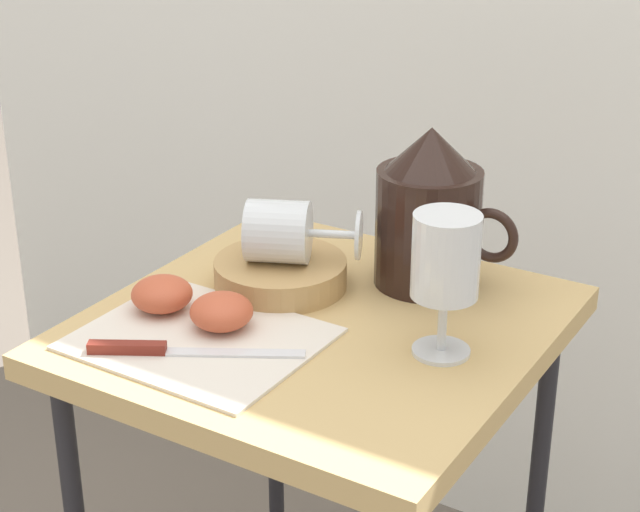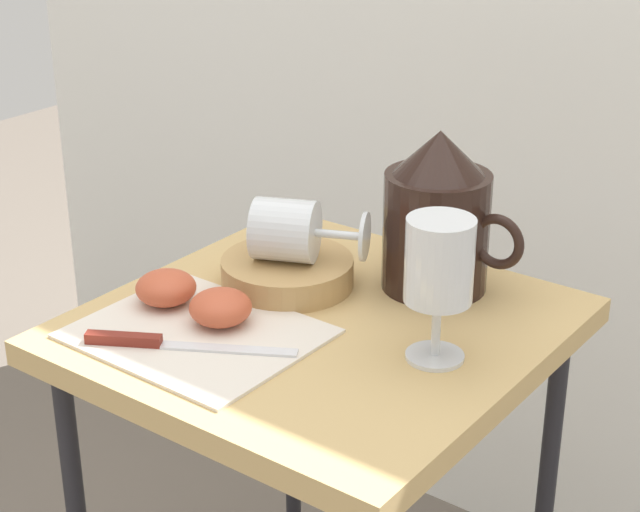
# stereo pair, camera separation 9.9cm
# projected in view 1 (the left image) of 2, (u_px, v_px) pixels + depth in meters

# --- Properties ---
(curtain_drape) EXTENTS (2.40, 0.03, 1.88)m
(curtain_drape) POSITION_uv_depth(u_px,v_px,m) (534.00, 22.00, 1.62)
(curtain_drape) COLOR white
(curtain_drape) RESTS_ON ground_plane
(table) EXTENTS (0.50, 0.51, 0.70)m
(table) POSITION_uv_depth(u_px,v_px,m) (320.00, 375.00, 1.24)
(table) COLOR tan
(table) RESTS_ON ground_plane
(linen_napkin) EXTENTS (0.26, 0.22, 0.00)m
(linen_napkin) POSITION_uv_depth(u_px,v_px,m) (200.00, 339.00, 1.16)
(linen_napkin) COLOR silver
(linen_napkin) RESTS_ON table
(basket_tray) EXTENTS (0.16, 0.16, 0.03)m
(basket_tray) POSITION_uv_depth(u_px,v_px,m) (280.00, 273.00, 1.29)
(basket_tray) COLOR tan
(basket_tray) RESTS_ON table
(pitcher) EXTENTS (0.18, 0.13, 0.20)m
(pitcher) POSITION_uv_depth(u_px,v_px,m) (429.00, 222.00, 1.27)
(pitcher) COLOR black
(pitcher) RESTS_ON table
(wine_glass_upright) EXTENTS (0.07, 0.07, 0.16)m
(wine_glass_upright) POSITION_uv_depth(u_px,v_px,m) (447.00, 262.00, 1.10)
(wine_glass_upright) COLOR silver
(wine_glass_upright) RESTS_ON table
(wine_glass_tipped_near) EXTENTS (0.16, 0.12, 0.08)m
(wine_glass_tipped_near) POSITION_uv_depth(u_px,v_px,m) (282.00, 232.00, 1.26)
(wine_glass_tipped_near) COLOR silver
(wine_glass_tipped_near) RESTS_ON basket_tray
(apple_half_left) EXTENTS (0.07, 0.07, 0.04)m
(apple_half_left) POSITION_uv_depth(u_px,v_px,m) (162.00, 294.00, 1.22)
(apple_half_left) COLOR #C15133
(apple_half_left) RESTS_ON linen_napkin
(apple_half_right) EXTENTS (0.07, 0.07, 0.04)m
(apple_half_right) POSITION_uv_depth(u_px,v_px,m) (222.00, 311.00, 1.18)
(apple_half_right) COLOR #C15133
(apple_half_right) RESTS_ON linen_napkin
(knife) EXTENTS (0.21, 0.13, 0.01)m
(knife) POSITION_uv_depth(u_px,v_px,m) (163.00, 349.00, 1.13)
(knife) COLOR silver
(knife) RESTS_ON linen_napkin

